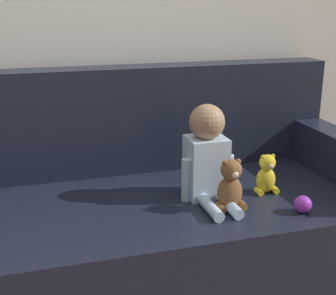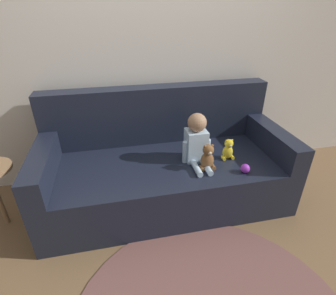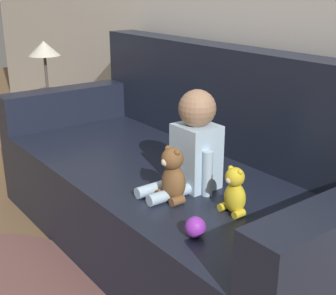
% 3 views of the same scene
% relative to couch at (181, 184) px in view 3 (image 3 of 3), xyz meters
% --- Properties ---
extents(ground_plane, '(12.00, 12.00, 0.00)m').
position_rel_couch_xyz_m(ground_plane, '(0.00, -0.07, -0.33)').
color(ground_plane, brown).
extents(couch, '(2.18, 0.98, 1.00)m').
position_rel_couch_xyz_m(couch, '(0.00, 0.00, 0.00)').
color(couch, black).
rests_on(couch, ground_plane).
extents(person_baby, '(0.25, 0.37, 0.44)m').
position_rel_couch_xyz_m(person_baby, '(0.26, -0.14, 0.31)').
color(person_baby, silver).
rests_on(person_baby, couch).
extents(teddy_bear_brown, '(0.14, 0.11, 0.23)m').
position_rel_couch_xyz_m(teddy_bear_brown, '(0.31, -0.29, 0.22)').
color(teddy_bear_brown, brown).
rests_on(teddy_bear_brown, couch).
extents(plush_toy_side, '(0.11, 0.09, 0.19)m').
position_rel_couch_xyz_m(plush_toy_side, '(0.55, -0.17, 0.21)').
color(plush_toy_side, yellow).
rests_on(plush_toy_side, couch).
extents(toy_ball, '(0.08, 0.08, 0.08)m').
position_rel_couch_xyz_m(toy_ball, '(0.60, -0.41, 0.15)').
color(toy_ball, purple).
rests_on(toy_ball, couch).
extents(side_table, '(0.35, 0.35, 0.93)m').
position_rel_couch_xyz_m(side_table, '(-1.42, -0.09, 0.37)').
color(side_table, '#93704C').
rests_on(side_table, ground_plane).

